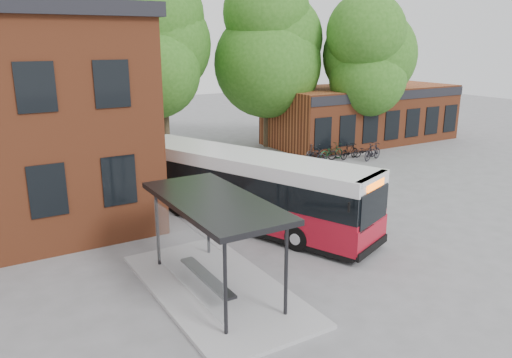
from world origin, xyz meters
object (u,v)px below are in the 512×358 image
bicycle_2 (323,153)px  bicycle_6 (365,151)px  bicycle_0 (312,157)px  bicycle_4 (331,152)px  bus_shelter (215,245)px  bicycle_1 (314,152)px  bicycle_7 (373,151)px  bicycle_5 (349,151)px  city_bus (244,189)px

bicycle_2 → bicycle_6: size_ratio=1.13×
bicycle_0 → bicycle_4: bearing=-70.7°
bus_shelter → bicycle_2: 17.60m
bicycle_1 → bicycle_7: bearing=-141.9°
bicycle_1 → bicycle_6: bicycle_1 is taller
bicycle_0 → bicycle_5: size_ratio=1.12×
bicycle_1 → bicycle_6: size_ratio=1.10×
bicycle_2 → bicycle_4: bearing=-83.0°
bicycle_1 → bicycle_7: (3.08, -1.97, 0.03)m
bicycle_0 → bicycle_6: bicycle_0 is taller
bicycle_2 → bicycle_4: (0.55, -0.11, 0.04)m
bus_shelter → bicycle_7: bus_shelter is taller
city_bus → bicycle_4: city_bus is taller
bus_shelter → bicycle_4: bus_shelter is taller
bus_shelter → bicycle_5: 18.50m
bicycle_7 → bicycle_0: bearing=60.9°
bicycle_2 → bicycle_5: bicycle_5 is taller
bicycle_5 → bicycle_6: bearing=-106.4°
city_bus → bicycle_2: size_ratio=6.52×
bicycle_5 → bicycle_4: bearing=56.5°
bicycle_2 → bicycle_5: 1.72m
bicycle_4 → bicycle_6: bearing=-110.9°
bus_shelter → city_bus: bus_shelter is taller
bicycle_1 → bicycle_2: bicycle_1 is taller
bicycle_1 → bicycle_4: bicycle_1 is taller
bus_shelter → bicycle_1: 17.57m
bicycle_2 → bicycle_7: bearing=-101.9°
bicycle_0 → bicycle_6: bearing=-86.7°
city_bus → bicycle_5: city_bus is taller
city_bus → bicycle_7: size_ratio=6.27×
bicycle_0 → bicycle_4: 1.92m
city_bus → bus_shelter: bearing=-149.7°
bicycle_2 → bicycle_6: bearing=-86.2°
bicycle_4 → bicycle_6: 2.32m
bicycle_0 → bicycle_1: size_ratio=1.10×
bicycle_2 → bicycle_1: bearing=63.1°
bicycle_2 → bicycle_0: bearing=131.8°
city_bus → bicycle_4: size_ratio=5.95×
bicycle_2 → bicycle_5: (1.62, -0.58, 0.04)m
bicycle_5 → bicycle_6: bicycle_5 is taller
bicycle_5 → bicycle_0: bearing=80.1°
city_bus → bicycle_5: 13.04m
bicycle_1 → bicycle_2: 0.61m
city_bus → bicycle_5: bearing=7.9°
bicycle_0 → bicycle_1: (0.89, 1.00, 0.02)m
bus_shelter → bicycle_7: bearing=32.2°
bus_shelter → bicycle_7: 18.81m
bicycle_4 → bicycle_6: (2.23, -0.61, -0.10)m
bicycle_0 → bicycle_1: bicycle_1 is taller
bicycle_2 → bicycle_5: bearing=-91.5°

